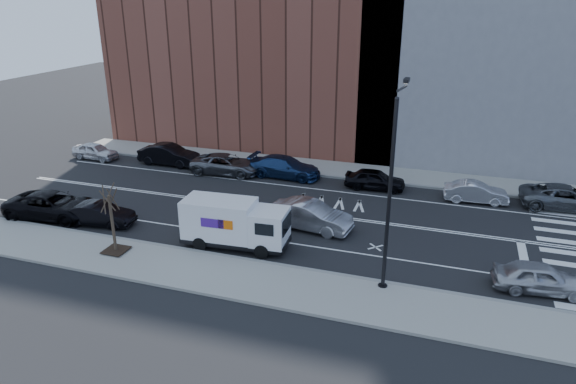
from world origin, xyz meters
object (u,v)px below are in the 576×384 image
Objects in this scene: far_parked_b at (169,155)px; near_parked_front at (540,277)px; fedex_van at (234,223)px; far_parked_a at (95,151)px; driving_sedan at (310,216)px.

near_parked_front is (26.13, -11.28, -0.11)m from far_parked_b.
far_parked_b is 28.47m from near_parked_front.
far_parked_b is at bearing 129.60° from fedex_van.
far_parked_b is (6.66, 0.61, 0.14)m from far_parked_a.
driving_sedan reaches higher than far_parked_b.
fedex_van is 20.71m from far_parked_a.
far_parked_b is 16.28m from driving_sedan.
fedex_van is 1.42× the size of near_parked_front.
near_parked_front is at bearing -112.48° from far_parked_b.
near_parked_front is (12.00, -3.19, -0.12)m from driving_sedan.
far_parked_a is at bearing 65.47° from near_parked_front.
fedex_van is 15.26m from near_parked_front.
far_parked_a is 0.95× the size of near_parked_front.
far_parked_b reaches higher than far_parked_a.
far_parked_a is 22.10m from driving_sedan.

